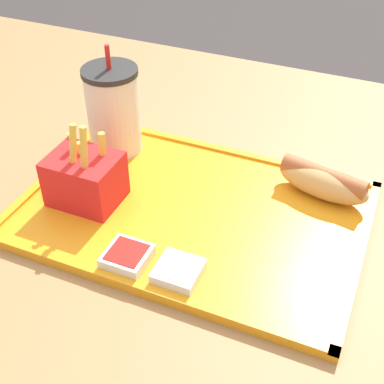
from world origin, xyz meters
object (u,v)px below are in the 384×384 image
(fries_carton, at_px, (85,178))
(sauce_cup_ketchup, at_px, (125,256))
(sauce_cup_mayo, at_px, (178,271))
(soda_cup, at_px, (113,110))
(hot_dog_far, at_px, (323,181))

(fries_carton, bearing_deg, sauce_cup_ketchup, -38.81)
(sauce_cup_mayo, bearing_deg, sauce_cup_ketchup, -178.35)
(soda_cup, bearing_deg, sauce_cup_mayo, -46.41)
(sauce_cup_ketchup, bearing_deg, sauce_cup_mayo, 1.65)
(fries_carton, relative_size, sauce_cup_ketchup, 2.42)
(hot_dog_far, bearing_deg, sauce_cup_ketchup, -130.53)
(hot_dog_far, bearing_deg, sauce_cup_mayo, -118.69)
(sauce_cup_ketchup, bearing_deg, soda_cup, 121.77)
(hot_dog_far, xyz_separation_m, sauce_cup_mayo, (-0.12, -0.22, -0.02))
(hot_dog_far, bearing_deg, fries_carton, -155.21)
(fries_carton, distance_m, sauce_cup_ketchup, 0.14)
(hot_dog_far, relative_size, fries_carton, 1.09)
(sauce_cup_mayo, height_order, sauce_cup_ketchup, same)
(fries_carton, relative_size, sauce_cup_mayo, 2.42)
(sauce_cup_mayo, xyz_separation_m, sauce_cup_ketchup, (-0.07, -0.00, 0.00))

